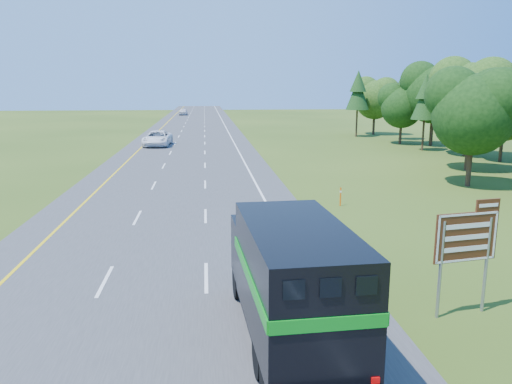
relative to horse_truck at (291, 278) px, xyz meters
The scene contains 7 objects.
road 44.27m from the horse_truck, 95.33° to the left, with size 15.00×260.00×0.04m, color #38383A.
lane_markings 44.27m from the horse_truck, 95.33° to the left, with size 11.15×260.00×0.01m.
horse_truck is the anchor object (origin of this frame).
white_suv 48.46m from the horse_truck, 99.34° to the left, with size 2.95×6.40×1.78m, color white.
far_car 114.50m from the horse_truck, 93.78° to the left, with size 1.95×4.85×1.65m, color silver.
exit_sign 5.76m from the horse_truck, 12.64° to the left, with size 2.13×0.42×3.64m.
delineator 16.81m from the horse_truck, 70.09° to the left, with size 0.09×0.05×1.12m.
Camera 1 is at (1.90, -6.47, 6.93)m, focal length 35.00 mm.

